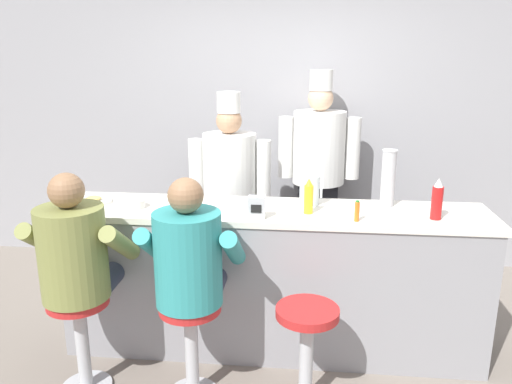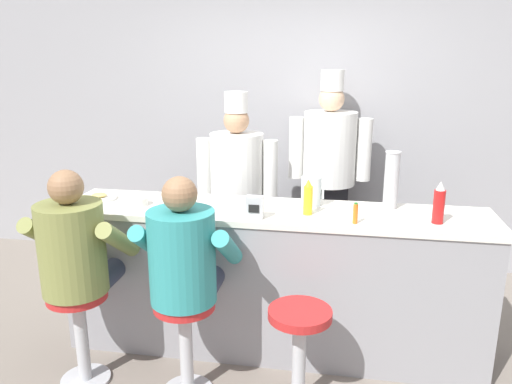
{
  "view_description": "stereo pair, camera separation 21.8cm",
  "coord_description": "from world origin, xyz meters",
  "px_view_note": "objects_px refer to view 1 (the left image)",
  "views": [
    {
      "loc": [
        0.21,
        -2.82,
        1.97
      ],
      "look_at": [
        -0.11,
        0.26,
        1.12
      ],
      "focal_mm": 35.0,
      "sensor_mm": 36.0,
      "label": 1
    },
    {
      "loc": [
        0.43,
        -2.79,
        1.97
      ],
      "look_at": [
        -0.11,
        0.26,
        1.12
      ],
      "focal_mm": 35.0,
      "sensor_mm": 36.0,
      "label": 2
    }
  ],
  "objects_px": {
    "breakfast_plate": "(94,201)",
    "cereal_bowl": "(134,204)",
    "ketchup_bottle_red": "(437,200)",
    "cook_in_whites_far": "(318,165)",
    "diner_seated_olive": "(76,260)",
    "empty_stool_round": "(307,340)",
    "water_pitcher_clear": "(310,190)",
    "diner_seated_teal": "(190,265)",
    "mustard_bottle_yellow": "(309,197)",
    "hot_sauce_bottle_orange": "(357,211)",
    "napkin_dispenser_chrome": "(257,207)",
    "cup_stack_steel": "(388,178)",
    "cook_in_whites_near": "(230,188)",
    "coffee_mug_tan": "(182,202)"
  },
  "relations": [
    {
      "from": "cup_stack_steel",
      "to": "napkin_dispenser_chrome",
      "type": "xyz_separation_m",
      "value": [
        -0.84,
        -0.36,
        -0.12
      ]
    },
    {
      "from": "hot_sauce_bottle_orange",
      "to": "cook_in_whites_far",
      "type": "relative_size",
      "value": 0.07
    },
    {
      "from": "mustard_bottle_yellow",
      "to": "water_pitcher_clear",
      "type": "height_order",
      "value": "mustard_bottle_yellow"
    },
    {
      "from": "diner_seated_olive",
      "to": "cup_stack_steel",
      "type": "bearing_deg",
      "value": 21.49
    },
    {
      "from": "diner_seated_teal",
      "to": "diner_seated_olive",
      "type": "bearing_deg",
      "value": 179.95
    },
    {
      "from": "ketchup_bottle_red",
      "to": "diner_seated_teal",
      "type": "height_order",
      "value": "diner_seated_teal"
    },
    {
      "from": "breakfast_plate",
      "to": "cook_in_whites_near",
      "type": "bearing_deg",
      "value": 41.81
    },
    {
      "from": "coffee_mug_tan",
      "to": "cup_stack_steel",
      "type": "xyz_separation_m",
      "value": [
        1.34,
        0.2,
        0.15
      ]
    },
    {
      "from": "coffee_mug_tan",
      "to": "cook_in_whites_near",
      "type": "bearing_deg",
      "value": 76.37
    },
    {
      "from": "hot_sauce_bottle_orange",
      "to": "empty_stool_round",
      "type": "relative_size",
      "value": 0.21
    },
    {
      "from": "water_pitcher_clear",
      "to": "diner_seated_teal",
      "type": "distance_m",
      "value": 1.0
    },
    {
      "from": "breakfast_plate",
      "to": "diner_seated_olive",
      "type": "distance_m",
      "value": 0.62
    },
    {
      "from": "diner_seated_teal",
      "to": "coffee_mug_tan",
      "type": "bearing_deg",
      "value": 107.61
    },
    {
      "from": "hot_sauce_bottle_orange",
      "to": "diner_seated_olive",
      "type": "xyz_separation_m",
      "value": [
        -1.62,
        -0.37,
        -0.23
      ]
    },
    {
      "from": "breakfast_plate",
      "to": "cereal_bowl",
      "type": "xyz_separation_m",
      "value": [
        0.31,
        -0.08,
        0.01
      ]
    },
    {
      "from": "diner_seated_teal",
      "to": "mustard_bottle_yellow",
      "type": "bearing_deg",
      "value": 37.35
    },
    {
      "from": "water_pitcher_clear",
      "to": "diner_seated_teal",
      "type": "relative_size",
      "value": 0.15
    },
    {
      "from": "ketchup_bottle_red",
      "to": "napkin_dispenser_chrome",
      "type": "bearing_deg",
      "value": -174.87
    },
    {
      "from": "empty_stool_round",
      "to": "napkin_dispenser_chrome",
      "type": "bearing_deg",
      "value": 129.25
    },
    {
      "from": "ketchup_bottle_red",
      "to": "cook_in_whites_far",
      "type": "xyz_separation_m",
      "value": [
        -0.69,
        1.42,
        -0.1
      ]
    },
    {
      "from": "cook_in_whites_near",
      "to": "empty_stool_round",
      "type": "bearing_deg",
      "value": -64.61
    },
    {
      "from": "hot_sauce_bottle_orange",
      "to": "empty_stool_round",
      "type": "height_order",
      "value": "hot_sauce_bottle_orange"
    },
    {
      "from": "diner_seated_teal",
      "to": "water_pitcher_clear",
      "type": "bearing_deg",
      "value": 46.55
    },
    {
      "from": "hot_sauce_bottle_orange",
      "to": "diner_seated_olive",
      "type": "relative_size",
      "value": 0.1
    },
    {
      "from": "ketchup_bottle_red",
      "to": "coffee_mug_tan",
      "type": "distance_m",
      "value": 1.6
    },
    {
      "from": "coffee_mug_tan",
      "to": "diner_seated_olive",
      "type": "relative_size",
      "value": 0.1
    },
    {
      "from": "diner_seated_olive",
      "to": "empty_stool_round",
      "type": "height_order",
      "value": "diner_seated_olive"
    },
    {
      "from": "cup_stack_steel",
      "to": "diner_seated_teal",
      "type": "xyz_separation_m",
      "value": [
        -1.18,
        -0.73,
        -0.36
      ]
    },
    {
      "from": "mustard_bottle_yellow",
      "to": "cup_stack_steel",
      "type": "height_order",
      "value": "cup_stack_steel"
    },
    {
      "from": "mustard_bottle_yellow",
      "to": "diner_seated_teal",
      "type": "height_order",
      "value": "diner_seated_teal"
    },
    {
      "from": "hot_sauce_bottle_orange",
      "to": "cereal_bowl",
      "type": "height_order",
      "value": "hot_sauce_bottle_orange"
    },
    {
      "from": "empty_stool_round",
      "to": "cook_in_whites_far",
      "type": "distance_m",
      "value": 2.01
    },
    {
      "from": "water_pitcher_clear",
      "to": "diner_seated_teal",
      "type": "height_order",
      "value": "diner_seated_teal"
    },
    {
      "from": "ketchup_bottle_red",
      "to": "cereal_bowl",
      "type": "xyz_separation_m",
      "value": [
        -1.92,
        0.04,
        -0.09
      ]
    },
    {
      "from": "napkin_dispenser_chrome",
      "to": "empty_stool_round",
      "type": "distance_m",
      "value": 0.83
    },
    {
      "from": "ketchup_bottle_red",
      "to": "hot_sauce_bottle_orange",
      "type": "relative_size",
      "value": 1.98
    },
    {
      "from": "cereal_bowl",
      "to": "coffee_mug_tan",
      "type": "height_order",
      "value": "coffee_mug_tan"
    },
    {
      "from": "water_pitcher_clear",
      "to": "cook_in_whites_far",
      "type": "height_order",
      "value": "cook_in_whites_far"
    },
    {
      "from": "coffee_mug_tan",
      "to": "cook_in_whites_far",
      "type": "height_order",
      "value": "cook_in_whites_far"
    },
    {
      "from": "hot_sauce_bottle_orange",
      "to": "cereal_bowl",
      "type": "xyz_separation_m",
      "value": [
        -1.44,
        0.13,
        -0.04
      ]
    },
    {
      "from": "cereal_bowl",
      "to": "cook_in_whites_near",
      "type": "distance_m",
      "value": 0.97
    },
    {
      "from": "diner_seated_olive",
      "to": "cook_in_whites_near",
      "type": "xyz_separation_m",
      "value": [
        0.69,
        1.32,
        0.1
      ]
    },
    {
      "from": "ketchup_bottle_red",
      "to": "cook_in_whites_near",
      "type": "xyz_separation_m",
      "value": [
        -1.41,
        0.85,
        -0.19
      ]
    },
    {
      "from": "cereal_bowl",
      "to": "empty_stool_round",
      "type": "height_order",
      "value": "cereal_bowl"
    },
    {
      "from": "breakfast_plate",
      "to": "ketchup_bottle_red",
      "type": "bearing_deg",
      "value": -3.08
    },
    {
      "from": "cup_stack_steel",
      "to": "diner_seated_olive",
      "type": "distance_m",
      "value": 2.01
    },
    {
      "from": "ketchup_bottle_red",
      "to": "breakfast_plate",
      "type": "distance_m",
      "value": 2.24
    },
    {
      "from": "mustard_bottle_yellow",
      "to": "cereal_bowl",
      "type": "xyz_separation_m",
      "value": [
        -1.14,
        0.0,
        -0.08
      ]
    },
    {
      "from": "napkin_dispenser_chrome",
      "to": "cook_in_whites_far",
      "type": "height_order",
      "value": "cook_in_whites_far"
    },
    {
      "from": "diner_seated_olive",
      "to": "diner_seated_teal",
      "type": "bearing_deg",
      "value": -0.05
    }
  ]
}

